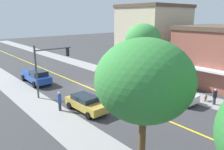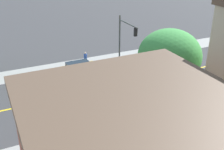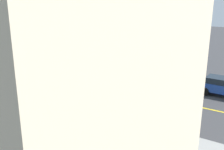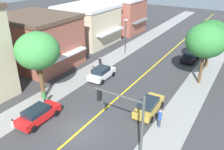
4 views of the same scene
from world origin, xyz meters
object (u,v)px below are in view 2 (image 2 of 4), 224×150
Objects in this scene: pedestrian_black_shirt at (31,142)px; pedestrian_blue_shirt at (86,59)px; red_sedan_left_curb at (177,89)px; small_dog at (48,146)px; gold_sedan_right_curb at (77,69)px; parking_meter at (162,101)px; fire_hydrant at (202,95)px; white_sedan_left_curb at (64,115)px; pedestrian_green_shirt at (165,101)px; street_tree_left_near at (169,56)px; traffic_light_mast at (125,34)px; blue_pickup_truck at (166,52)px.

pedestrian_blue_shirt is at bearing -132.65° from pedestrian_black_shirt.
small_dog is at bearing 10.40° from red_sedan_left_curb.
small_dog is (-10.81, 5.78, -0.41)m from gold_sedan_right_curb.
parking_meter is at bearing -47.50° from pedestrian_blue_shirt.
red_sedan_left_curb is 13.86m from pedestrian_black_shirt.
fire_hydrant is 0.19× the size of white_sedan_left_curb.
gold_sedan_right_curb is at bearing -131.01° from pedestrian_black_shirt.
pedestrian_green_shirt is at bearing 33.56° from red_sedan_left_curb.
fire_hydrant is at bearing 140.05° from red_sedan_left_curb.
red_sedan_left_curb is 5.91× the size of small_dog.
street_tree_left_near is 12.70m from gold_sedan_right_curb.
red_sedan_left_curb is at bearing 50.56° from fire_hydrant.
pedestrian_black_shirt is 2.16× the size of small_dog.
small_dog is (-11.47, 11.89, -3.31)m from traffic_light_mast.
fire_hydrant is at bearing -28.54° from pedestrian_blue_shirt.
pedestrian_blue_shirt is 14.62m from small_dog.
pedestrian_blue_shirt reaches higher than parking_meter.
traffic_light_mast is 7.55× the size of small_dog.
pedestrian_blue_shirt is (1.80, 9.94, 0.05)m from blue_pickup_truck.
red_sedan_left_curb is at bearing 127.65° from gold_sedan_right_curb.
street_tree_left_near is at bearing 150.99° from parking_meter.
pedestrian_black_shirt reaches higher than parking_meter.
blue_pickup_truck is (8.29, -15.46, 0.08)m from white_sedan_left_curb.
fire_hydrant is 13.58m from pedestrian_blue_shirt.
pedestrian_blue_shirt is 1.14× the size of pedestrian_black_shirt.
gold_sedan_right_curb is 12.26m from small_dog.
gold_sedan_right_curb is 0.76× the size of blue_pickup_truck.
pedestrian_green_shirt reaches higher than parking_meter.
parking_meter is at bearing -29.01° from street_tree_left_near.
pedestrian_black_shirt is at bearing 36.42° from white_sedan_left_curb.
parking_meter is 12.00m from pedestrian_blue_shirt.
white_sedan_left_curb reaches higher than gold_sedan_right_curb.
white_sedan_left_curb is (0.04, 10.76, 0.03)m from red_sedan_left_curb.
pedestrian_blue_shirt is 14.94m from pedestrian_black_shirt.
traffic_light_mast is at bearing 16.25° from pedestrian_blue_shirt.
white_sedan_left_curb is 8.50m from pedestrian_green_shirt.
street_tree_left_near is 9.69× the size of fire_hydrant.
pedestrian_green_shirt is 11.27m from pedestrian_black_shirt.
blue_pickup_truck is at bearing -16.54° from fire_hydrant.
blue_pickup_truck is at bearing 82.83° from traffic_light_mast.
small_dog is at bearing 94.88° from parking_meter.
gold_sedan_right_curb is (8.37, 6.89, -0.02)m from red_sedan_left_curb.
pedestrian_green_shirt is (1.22, -0.98, -4.64)m from street_tree_left_near.
street_tree_left_near reaches higher than pedestrian_black_shirt.
street_tree_left_near is 6.52m from red_sedan_left_curb.
fire_hydrant is 13.12m from gold_sedan_right_curb.
gold_sedan_right_curb is 2.85× the size of pedestrian_black_shirt.
parking_meter is 10.02m from small_dog.
pedestrian_green_shirt reaches higher than gold_sedan_right_curb.
pedestrian_blue_shirt is (1.77, -1.65, 0.19)m from gold_sedan_right_curb.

